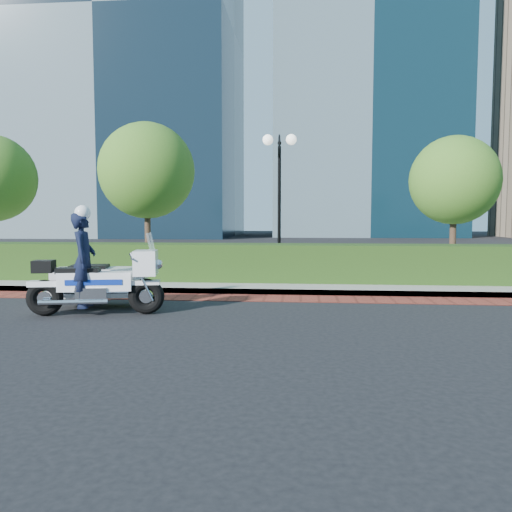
# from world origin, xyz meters

# --- Properties ---
(ground) EXTENTS (120.00, 120.00, 0.00)m
(ground) POSITION_xyz_m (0.00, 0.00, 0.00)
(ground) COLOR black
(ground) RESTS_ON ground
(brick_strip) EXTENTS (60.00, 1.00, 0.01)m
(brick_strip) POSITION_xyz_m (0.00, 1.50, 0.01)
(brick_strip) COLOR maroon
(brick_strip) RESTS_ON ground
(sidewalk) EXTENTS (60.00, 8.00, 0.15)m
(sidewalk) POSITION_xyz_m (0.00, 6.00, 0.07)
(sidewalk) COLOR gray
(sidewalk) RESTS_ON ground
(hedge_main) EXTENTS (18.00, 1.20, 1.00)m
(hedge_main) POSITION_xyz_m (0.00, 3.60, 0.65)
(hedge_main) COLOR #193411
(hedge_main) RESTS_ON sidewalk
(lamppost) EXTENTS (1.02, 0.70, 4.21)m
(lamppost) POSITION_xyz_m (1.00, 5.20, 2.96)
(lamppost) COLOR black
(lamppost) RESTS_ON sidewalk
(tree_b) EXTENTS (3.20, 3.20, 4.89)m
(tree_b) POSITION_xyz_m (-3.50, 6.50, 3.43)
(tree_b) COLOR #332319
(tree_b) RESTS_ON sidewalk
(tree_c) EXTENTS (2.80, 2.80, 4.30)m
(tree_c) POSITION_xyz_m (6.50, 6.50, 3.05)
(tree_c) COLOR #332319
(tree_c) RESTS_ON sidewalk
(tower_left) EXTENTS (22.00, 16.00, 40.00)m
(tower_left) POSITION_xyz_m (-16.00, 40.00, 20.00)
(tower_left) COLOR black
(tower_left) RESTS_ON ground
(tower_center) EXTENTS (18.00, 15.00, 46.00)m
(tower_center) POSITION_xyz_m (8.00, 44.00, 23.00)
(tower_center) COLOR black
(tower_center) RESTS_ON ground
(police_motorcycle) EXTENTS (2.59, 1.86, 2.11)m
(police_motorcycle) POSITION_xyz_m (-2.43, -0.43, 0.72)
(police_motorcycle) COLOR black
(police_motorcycle) RESTS_ON ground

